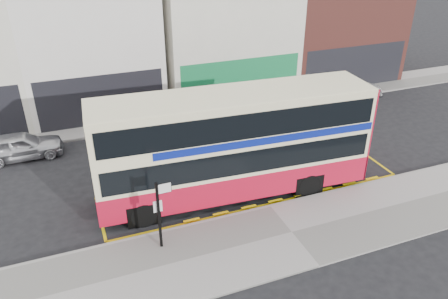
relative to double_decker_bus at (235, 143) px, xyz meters
name	(u,v)px	position (x,y,z in m)	size (l,w,h in m)	color
ground	(266,204)	(0.97, -1.41, -2.54)	(120.00, 120.00, 0.00)	black
pavement	(292,233)	(0.97, -3.71, -2.47)	(40.00, 4.00, 0.15)	gray
kerb	(270,207)	(0.97, -1.79, -2.47)	(40.00, 0.15, 0.15)	gray
far_pavement	(192,112)	(0.97, 9.59, -2.47)	(50.00, 3.00, 0.15)	gray
road_markings	(251,186)	(0.97, 0.19, -2.54)	(14.00, 3.40, 0.01)	yellow
terrace_left	(86,24)	(-4.53, 13.58, 2.78)	(8.00, 8.01, 11.80)	silver
terrace_green_shop	(220,18)	(4.47, 13.58, 2.53)	(9.00, 8.01, 11.30)	beige
terrace_right	(329,16)	(13.47, 13.58, 2.03)	(9.00, 8.01, 10.30)	brown
double_decker_bus	(235,143)	(0.00, 0.00, 0.00)	(12.25, 3.56, 4.83)	beige
bus_stop_post	(160,209)	(-4.03, -2.64, -0.67)	(0.71, 0.13, 2.84)	black
car_silver	(21,146)	(-9.16, 7.04, -1.83)	(1.68, 4.19, 1.43)	silver
car_grey	(227,112)	(2.56, 7.42, -1.89)	(1.38, 3.96, 1.30)	#404148
car_white	(354,89)	(12.37, 7.96, -1.90)	(1.80, 4.43, 1.29)	silver
street_tree_right	(251,52)	(5.68, 10.82, 0.70)	(2.20, 2.20, 4.76)	black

